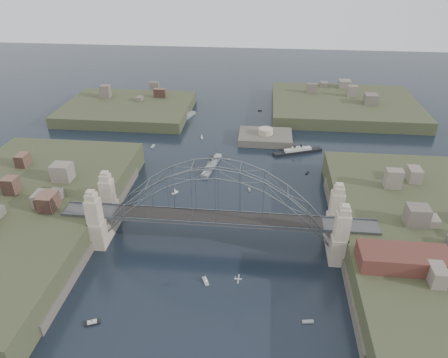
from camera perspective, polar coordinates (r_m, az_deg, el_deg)
ground at (r=114.62m, az=-0.94°, el=-8.80°), size 500.00×500.00×0.00m
bridge at (r=107.40m, az=-1.00°, el=-3.64°), size 84.00×13.80×24.60m
shore_west at (r=132.02m, az=-26.62°, el=-5.60°), size 50.50×90.00×12.00m
shore_east at (r=121.93m, az=27.24°, el=-8.85°), size 50.50×90.00×12.00m
headland_nw at (r=208.04m, az=-13.14°, el=8.96°), size 60.00×45.00×9.00m
headland_ne at (r=214.76m, az=16.24°, el=9.27°), size 70.00×55.00×9.50m
fort_island at (r=174.47m, az=5.72°, el=5.24°), size 22.00×16.00×9.40m
wharf_shed at (r=102.31m, az=23.68°, el=-10.12°), size 20.00×8.00×4.00m
finger_pier at (r=97.37m, az=21.77°, el=-19.61°), size 4.00×22.00×1.40m
naval_cruiser_near at (r=151.76m, az=-1.72°, el=1.97°), size 5.65×18.33×5.46m
naval_cruiser_far at (r=196.29m, az=-5.47°, el=8.48°), size 7.82×17.12×5.83m
ocean_liner at (r=164.80m, az=10.18°, el=3.81°), size 19.68×9.98×4.93m
aeroplane at (r=92.78m, az=1.91°, el=-13.68°), size 1.51×2.88×0.42m
small_boat_a at (r=136.37m, az=-6.83°, el=-1.69°), size 2.08×2.55×2.38m
small_boat_b at (r=137.65m, az=3.53°, el=-1.46°), size 0.84×1.71×1.43m
small_boat_c at (r=102.69m, az=-2.59°, el=-13.75°), size 2.21×3.16×2.38m
small_boat_d at (r=150.73m, az=11.45°, el=0.84°), size 1.47×2.28×0.45m
small_boat_e at (r=170.13m, az=-9.85°, el=4.46°), size 1.25×3.36×0.45m
small_boat_f at (r=157.18m, az=0.61°, el=2.73°), size 1.47×0.67×0.45m
small_boat_g at (r=96.15m, az=11.56°, el=-18.85°), size 2.59×1.25×0.45m
small_boat_h at (r=175.19m, az=-3.12°, el=5.93°), size 1.35×1.83×2.38m
small_boat_i at (r=127.50m, az=14.62°, el=-5.37°), size 2.61×1.02×0.45m
small_boat_j at (r=98.31m, az=-17.82°, el=-18.46°), size 3.51×2.30×1.43m
small_boat_k at (r=207.25m, az=5.00°, el=9.44°), size 2.03×0.74×0.45m
small_boat_l at (r=144.58m, az=-14.72°, el=-0.61°), size 2.85×2.34×2.38m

